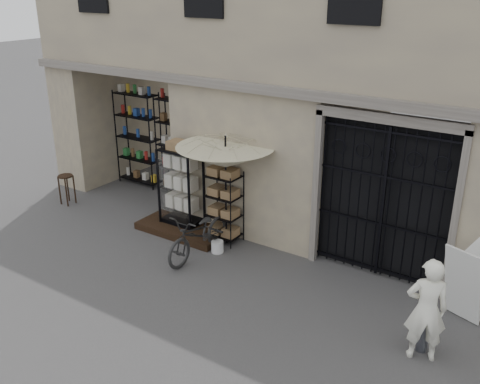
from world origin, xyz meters
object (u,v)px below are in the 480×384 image
Objects in this scene: wooden_stool at (67,189)px; steel_bollard at (425,326)px; bicycle at (200,256)px; wire_rack at (224,208)px; shopkeeper at (419,356)px; easel_sign at (470,281)px; white_bucket at (217,247)px; display_cabinet at (181,190)px; market_umbrella at (225,151)px.

wooden_stool is 8.89m from steel_bollard.
wire_rack is at bearing 89.65° from bicycle.
shopkeeper is 1.59m from easel_sign.
bicycle is 4.58m from steel_bollard.
wooden_stool is (-4.53, 0.03, 0.27)m from white_bucket.
bicycle reaches higher than wooden_stool.
easel_sign is at bearing 2.45° from wooden_stool.
display_cabinet reaches higher than wooden_stool.
steel_bollard is at bearing -5.75° from bicycle.
steel_bollard is (4.53, -0.51, 0.43)m from bicycle.
display_cabinet is at bearing 144.49° from bicycle.
bicycle is (-0.12, -0.75, -2.00)m from market_umbrella.
market_umbrella is 5.06m from shopkeeper.
wooden_stool is at bearing 176.10° from bicycle.
steel_bollard is (4.52, -1.33, -0.32)m from wire_rack.
white_bucket is 0.19× the size of easel_sign.
shopkeeper is (8.87, -1.01, -0.39)m from wooden_stool.
wooden_stool is 0.46× the size of shopkeeper.
easel_sign is at bearing 5.15° from white_bucket.
wooden_stool is 8.94m from shopkeeper.
wire_rack is 0.83m from white_bucket.
easel_sign is at bearing 75.23° from steel_bollard.
white_bucket is (1.29, -0.48, -0.78)m from display_cabinet.
wire_rack reaches higher than easel_sign.
display_cabinet is 5.95m from easel_sign.
white_bucket is at bearing -0.34° from wooden_stool.
display_cabinet is at bearing 159.77° from white_bucket.
market_umbrella is 2.17× the size of easel_sign.
wire_rack is 4.83m from shopkeeper.
steel_bollard is at bearing -5.53° from wooden_stool.
easel_sign reaches higher than wooden_stool.
market_umbrella is 3.77× the size of wooden_stool.
display_cabinet is 3.30m from wooden_stool.
market_umbrella reaches higher than bicycle.
easel_sign is (9.18, 0.39, 0.27)m from wooden_stool.
shopkeeper is at bearing -6.52° from wooden_stool.
white_bucket is at bearing -79.41° from market_umbrella.
market_umbrella is 2.14m from bicycle.
wire_rack is at bearing 147.28° from market_umbrella.
market_umbrella reaches higher than shopkeeper.
bicycle is at bearing -26.44° from display_cabinet.
white_bucket is 4.53m from wooden_stool.
display_cabinet is 1.41× the size of easel_sign.
bicycle reaches higher than white_bucket.
white_bucket is at bearing -10.48° from display_cabinet.
wire_rack reaches higher than bicycle.
market_umbrella reaches higher than wooden_stool.
shopkeeper is at bearing -82.04° from easel_sign.
display_cabinet is at bearing 177.97° from market_umbrella.
display_cabinet reaches higher than steel_bollard.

